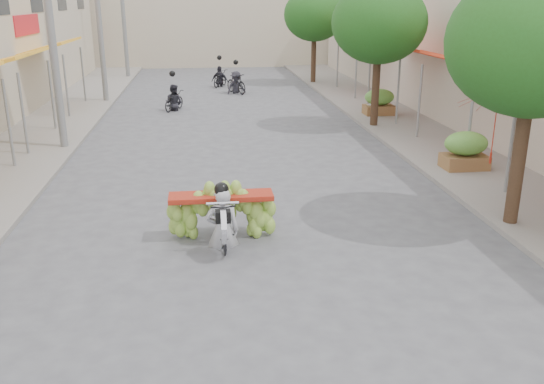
# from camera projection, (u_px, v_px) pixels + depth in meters

# --- Properties ---
(ground) EXTENTS (120.00, 120.00, 0.00)m
(ground) POSITION_uv_depth(u_px,v_px,m) (284.00, 354.00, 7.81)
(ground) COLOR #57575C
(ground) RESTS_ON ground
(sidewalk_left) EXTENTS (4.00, 60.00, 0.12)m
(sidewalk_left) POSITION_uv_depth(u_px,v_px,m) (37.00, 129.00, 21.09)
(sidewalk_left) COLOR gray
(sidewalk_left) RESTS_ON ground
(sidewalk_right) EXTENTS (4.00, 60.00, 0.12)m
(sidewalk_right) POSITION_uv_depth(u_px,v_px,m) (405.00, 120.00, 22.72)
(sidewalk_right) COLOR gray
(sidewalk_right) RESTS_ON ground
(far_building) EXTENTS (20.00, 6.00, 7.00)m
(far_building) POSITION_uv_depth(u_px,v_px,m) (211.00, 15.00, 42.46)
(far_building) COLOR #C4B49B
(far_building) RESTS_ON ground
(utility_pole_mid) EXTENTS (0.60, 0.24, 8.00)m
(utility_pole_mid) POSITION_uv_depth(u_px,v_px,m) (50.00, 19.00, 17.20)
(utility_pole_mid) COLOR slate
(utility_pole_mid) RESTS_ON ground
(utility_pole_far) EXTENTS (0.60, 0.24, 8.00)m
(utility_pole_far) POSITION_uv_depth(u_px,v_px,m) (98.00, 13.00, 25.67)
(utility_pole_far) COLOR slate
(utility_pole_far) RESTS_ON ground
(utility_pole_back) EXTENTS (0.60, 0.24, 8.00)m
(utility_pole_back) POSITION_uv_depth(u_px,v_px,m) (123.00, 10.00, 34.14)
(utility_pole_back) COLOR slate
(utility_pole_back) RESTS_ON ground
(street_tree_near) EXTENTS (3.40, 3.40, 5.25)m
(street_tree_near) POSITION_uv_depth(u_px,v_px,m) (535.00, 43.00, 11.00)
(street_tree_near) COLOR #3A2719
(street_tree_near) RESTS_ON ground
(street_tree_mid) EXTENTS (3.40, 3.40, 5.25)m
(street_tree_mid) POSITION_uv_depth(u_px,v_px,m) (379.00, 23.00, 20.41)
(street_tree_mid) COLOR #3A2719
(street_tree_mid) RESTS_ON ground
(street_tree_far) EXTENTS (3.40, 3.40, 5.25)m
(street_tree_far) POSITION_uv_depth(u_px,v_px,m) (314.00, 15.00, 31.70)
(street_tree_far) COLOR #3A2719
(street_tree_far) RESTS_ON ground
(produce_crate_mid) EXTENTS (1.20, 0.88, 1.16)m
(produce_crate_mid) POSITION_uv_depth(u_px,v_px,m) (466.00, 147.00, 15.83)
(produce_crate_mid) COLOR brown
(produce_crate_mid) RESTS_ON ground
(produce_crate_far) EXTENTS (1.20, 0.88, 1.16)m
(produce_crate_far) POSITION_uv_depth(u_px,v_px,m) (379.00, 100.00, 23.36)
(produce_crate_far) COLOR brown
(produce_crate_far) RESTS_ON ground
(banana_motorbike) EXTENTS (2.20, 1.82, 2.20)m
(banana_motorbike) POSITION_uv_depth(u_px,v_px,m) (222.00, 207.00, 11.21)
(banana_motorbike) COLOR black
(banana_motorbike) RESTS_ON ground
(market_umbrella) EXTENTS (2.48, 2.48, 1.77)m
(market_umbrella) POSITION_uv_depth(u_px,v_px,m) (500.00, 93.00, 13.64)
(market_umbrella) COLOR #AA2716
(market_umbrella) RESTS_ON ground
(pedestrian) EXTENTS (0.94, 0.57, 1.90)m
(pedestrian) POSITION_uv_depth(u_px,v_px,m) (375.00, 91.00, 23.30)
(pedestrian) COLOR silver
(pedestrian) RESTS_ON ground
(bg_motorbike_a) EXTENTS (1.13, 1.59, 1.95)m
(bg_motorbike_a) POSITION_uv_depth(u_px,v_px,m) (173.00, 93.00, 24.81)
(bg_motorbike_a) COLOR black
(bg_motorbike_a) RESTS_ON ground
(bg_motorbike_b) EXTENTS (1.29, 1.82, 1.95)m
(bg_motorbike_b) POSITION_uv_depth(u_px,v_px,m) (236.00, 77.00, 29.30)
(bg_motorbike_b) COLOR black
(bg_motorbike_b) RESTS_ON ground
(bg_motorbike_c) EXTENTS (1.21, 1.71, 1.95)m
(bg_motorbike_c) POSITION_uv_depth(u_px,v_px,m) (220.00, 72.00, 31.61)
(bg_motorbike_c) COLOR black
(bg_motorbike_c) RESTS_ON ground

